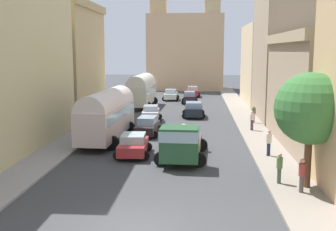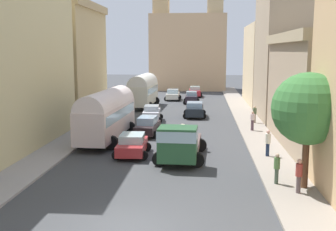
{
  "view_description": "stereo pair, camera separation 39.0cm",
  "coord_description": "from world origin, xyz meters",
  "px_view_note": "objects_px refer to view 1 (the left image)",
  "views": [
    {
      "loc": [
        2.47,
        -15.16,
        6.87
      ],
      "look_at": [
        0.0,
        17.73,
        1.68
      ],
      "focal_mm": 44.06,
      "sensor_mm": 36.0,
      "label": 1
    },
    {
      "loc": [
        2.86,
        -15.13,
        6.87
      ],
      "look_at": [
        0.0,
        17.73,
        1.68
      ],
      "focal_mm": 44.06,
      "sensor_mm": 36.0,
      "label": 2
    }
  ],
  "objects_px": {
    "pedestrian_0": "(302,174)",
    "parked_bus_1": "(141,89)",
    "car_2": "(193,91)",
    "car_0": "(194,109)",
    "cargo_truck_0": "(181,142)",
    "pedestrian_1": "(269,142)",
    "car_5": "(151,113)",
    "pedestrian_2": "(279,167)",
    "car_1": "(190,98)",
    "car_6": "(171,95)",
    "pedestrian_3": "(252,120)",
    "car_4": "(148,126)",
    "parked_bus_0": "(107,113)",
    "car_3": "(133,145)",
    "pedestrian_4": "(254,114)"
  },
  "relations": [
    {
      "from": "pedestrian_0",
      "to": "parked_bus_1",
      "type": "bearing_deg",
      "value": 111.52
    },
    {
      "from": "car_2",
      "to": "car_0",
      "type": "bearing_deg",
      "value": -88.78
    },
    {
      "from": "cargo_truck_0",
      "to": "car_2",
      "type": "relative_size",
      "value": 1.62
    },
    {
      "from": "car_0",
      "to": "pedestrian_1",
      "type": "height_order",
      "value": "pedestrian_1"
    },
    {
      "from": "pedestrian_1",
      "to": "car_5",
      "type": "bearing_deg",
      "value": 124.89
    },
    {
      "from": "pedestrian_1",
      "to": "pedestrian_2",
      "type": "bearing_deg",
      "value": -94.0
    },
    {
      "from": "car_0",
      "to": "car_1",
      "type": "relative_size",
      "value": 1.06
    },
    {
      "from": "car_6",
      "to": "pedestrian_2",
      "type": "height_order",
      "value": "pedestrian_2"
    },
    {
      "from": "pedestrian_0",
      "to": "pedestrian_3",
      "type": "xyz_separation_m",
      "value": [
        -0.39,
        15.7,
        -0.04
      ]
    },
    {
      "from": "car_2",
      "to": "pedestrian_0",
      "type": "height_order",
      "value": "pedestrian_0"
    },
    {
      "from": "cargo_truck_0",
      "to": "car_4",
      "type": "relative_size",
      "value": 1.63
    },
    {
      "from": "car_1",
      "to": "car_5",
      "type": "height_order",
      "value": "car_1"
    },
    {
      "from": "cargo_truck_0",
      "to": "car_4",
      "type": "xyz_separation_m",
      "value": [
        -3.11,
        7.99,
        -0.49
      ]
    },
    {
      "from": "parked_bus_0",
      "to": "pedestrian_0",
      "type": "xyz_separation_m",
      "value": [
        11.96,
        -11.3,
        -1.13
      ]
    },
    {
      "from": "parked_bus_0",
      "to": "car_2",
      "type": "relative_size",
      "value": 2.28
    },
    {
      "from": "parked_bus_0",
      "to": "pedestrian_2",
      "type": "bearing_deg",
      "value": -41.88
    },
    {
      "from": "pedestrian_3",
      "to": "car_1",
      "type": "bearing_deg",
      "value": 107.11
    },
    {
      "from": "parked_bus_1",
      "to": "pedestrian_2",
      "type": "xyz_separation_m",
      "value": [
        11.14,
        -28.99,
        -1.21
      ]
    },
    {
      "from": "car_6",
      "to": "pedestrian_3",
      "type": "distance_m",
      "value": 24.01
    },
    {
      "from": "car_0",
      "to": "pedestrian_1",
      "type": "distance_m",
      "value": 17.12
    },
    {
      "from": "parked_bus_0",
      "to": "pedestrian_3",
      "type": "xyz_separation_m",
      "value": [
        11.56,
        4.4,
        -1.16
      ]
    },
    {
      "from": "pedestrian_3",
      "to": "pedestrian_1",
      "type": "bearing_deg",
      "value": -90.12
    },
    {
      "from": "pedestrian_2",
      "to": "pedestrian_3",
      "type": "relative_size",
      "value": 0.97
    },
    {
      "from": "car_1",
      "to": "car_6",
      "type": "height_order",
      "value": "car_1"
    },
    {
      "from": "parked_bus_0",
      "to": "pedestrian_1",
      "type": "relative_size",
      "value": 5.11
    },
    {
      "from": "pedestrian_0",
      "to": "car_0",
      "type": "bearing_deg",
      "value": 103.24
    },
    {
      "from": "cargo_truck_0",
      "to": "pedestrian_1",
      "type": "relative_size",
      "value": 3.63
    },
    {
      "from": "pedestrian_0",
      "to": "parked_bus_0",
      "type": "bearing_deg",
      "value": 136.62
    },
    {
      "from": "car_3",
      "to": "car_4",
      "type": "height_order",
      "value": "car_4"
    },
    {
      "from": "car_6",
      "to": "pedestrian_4",
      "type": "relative_size",
      "value": 2.27
    },
    {
      "from": "parked_bus_0",
      "to": "pedestrian_1",
      "type": "height_order",
      "value": "parked_bus_0"
    },
    {
      "from": "parked_bus_1",
      "to": "car_1",
      "type": "height_order",
      "value": "parked_bus_1"
    },
    {
      "from": "car_4",
      "to": "car_5",
      "type": "height_order",
      "value": "car_5"
    },
    {
      "from": "parked_bus_1",
      "to": "pedestrian_1",
      "type": "xyz_separation_m",
      "value": [
        11.53,
        -23.32,
        -1.16
      ]
    },
    {
      "from": "pedestrian_3",
      "to": "car_5",
      "type": "bearing_deg",
      "value": 154.1
    },
    {
      "from": "car_2",
      "to": "pedestrian_4",
      "type": "distance_m",
      "value": 23.98
    },
    {
      "from": "pedestrian_2",
      "to": "car_1",
      "type": "bearing_deg",
      "value": 99.17
    },
    {
      "from": "car_2",
      "to": "car_4",
      "type": "distance_m",
      "value": 29.3
    },
    {
      "from": "pedestrian_2",
      "to": "pedestrian_3",
      "type": "distance_m",
      "value": 14.4
    },
    {
      "from": "car_5",
      "to": "pedestrian_0",
      "type": "distance_m",
      "value": 22.35
    },
    {
      "from": "car_6",
      "to": "pedestrian_0",
      "type": "xyz_separation_m",
      "value": [
        8.89,
        -38.15,
        0.28
      ]
    },
    {
      "from": "pedestrian_2",
      "to": "pedestrian_4",
      "type": "bearing_deg",
      "value": 86.68
    },
    {
      "from": "car_5",
      "to": "pedestrian_4",
      "type": "height_order",
      "value": "pedestrian_4"
    },
    {
      "from": "car_0",
      "to": "pedestrian_3",
      "type": "xyz_separation_m",
      "value": [
        5.09,
        -7.62,
        0.21
      ]
    },
    {
      "from": "car_0",
      "to": "pedestrian_2",
      "type": "distance_m",
      "value": 22.51
    },
    {
      "from": "cargo_truck_0",
      "to": "pedestrian_0",
      "type": "distance_m",
      "value": 8.21
    },
    {
      "from": "car_0",
      "to": "car_1",
      "type": "xyz_separation_m",
      "value": [
        -0.67,
        11.09,
        0.0
      ]
    },
    {
      "from": "car_6",
      "to": "car_2",
      "type": "bearing_deg",
      "value": 56.69
    },
    {
      "from": "car_0",
      "to": "car_2",
      "type": "height_order",
      "value": "same"
    },
    {
      "from": "parked_bus_0",
      "to": "cargo_truck_0",
      "type": "relative_size",
      "value": 1.41
    }
  ]
}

